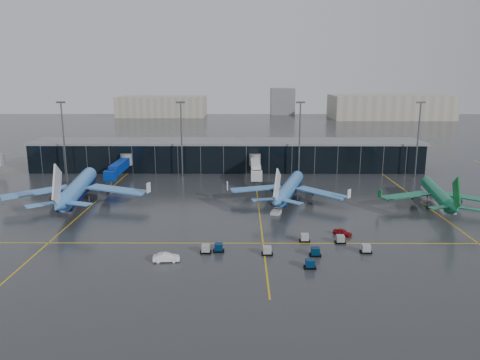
{
  "coord_description": "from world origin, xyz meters",
  "views": [
    {
      "loc": [
        5.66,
        -107.27,
        34.74
      ],
      "look_at": [
        5.0,
        18.0,
        6.0
      ],
      "focal_mm": 35.0,
      "sensor_mm": 36.0,
      "label": 1
    }
  ],
  "objects_px": {
    "airliner_klm_near": "(289,180)",
    "mobile_airstair": "(276,211)",
    "airliner_arkefly": "(77,178)",
    "service_van_red": "(342,232)",
    "airliner_aer_lingus": "(438,186)",
    "baggage_carts": "(291,249)",
    "service_van_white": "(166,257)"
  },
  "relations": [
    {
      "from": "airliner_arkefly",
      "to": "baggage_carts",
      "type": "distance_m",
      "value": 65.14
    },
    {
      "from": "airliner_klm_near",
      "to": "service_van_white",
      "type": "xyz_separation_m",
      "value": [
        -27.31,
        -42.95,
        -5.17
      ]
    },
    {
      "from": "service_van_red",
      "to": "service_van_white",
      "type": "relative_size",
      "value": 0.83
    },
    {
      "from": "mobile_airstair",
      "to": "service_van_red",
      "type": "height_order",
      "value": "mobile_airstair"
    },
    {
      "from": "service_van_red",
      "to": "airliner_arkefly",
      "type": "bearing_deg",
      "value": 107.19
    },
    {
      "from": "airliner_klm_near",
      "to": "mobile_airstair",
      "type": "distance_m",
      "value": 14.01
    },
    {
      "from": "airliner_arkefly",
      "to": "service_van_white",
      "type": "distance_m",
      "value": 50.7
    },
    {
      "from": "mobile_airstair",
      "to": "service_van_white",
      "type": "height_order",
      "value": "mobile_airstair"
    },
    {
      "from": "airliner_arkefly",
      "to": "service_van_white",
      "type": "xyz_separation_m",
      "value": [
        30.24,
        -40.21,
        -6.22
      ]
    },
    {
      "from": "service_van_red",
      "to": "airliner_klm_near",
      "type": "bearing_deg",
      "value": 55.81
    },
    {
      "from": "baggage_carts",
      "to": "service_van_white",
      "type": "height_order",
      "value": "baggage_carts"
    },
    {
      "from": "airliner_aer_lingus",
      "to": "service_van_red",
      "type": "relative_size",
      "value": 8.79
    },
    {
      "from": "airliner_aer_lingus",
      "to": "airliner_arkefly",
      "type": "bearing_deg",
      "value": -172.51
    },
    {
      "from": "airliner_klm_near",
      "to": "baggage_carts",
      "type": "xyz_separation_m",
      "value": [
        -3.26,
        -38.19,
        -5.24
      ]
    },
    {
      "from": "service_van_red",
      "to": "service_van_white",
      "type": "xyz_separation_m",
      "value": [
        -36.29,
        -14.74,
        0.11
      ]
    },
    {
      "from": "airliner_arkefly",
      "to": "service_van_red",
      "type": "distance_m",
      "value": 71.52
    },
    {
      "from": "service_van_white",
      "to": "mobile_airstair",
      "type": "bearing_deg",
      "value": -41.99
    },
    {
      "from": "baggage_carts",
      "to": "service_van_red",
      "type": "distance_m",
      "value": 15.8
    },
    {
      "from": "airliner_aer_lingus",
      "to": "mobile_airstair",
      "type": "bearing_deg",
      "value": -162.21
    },
    {
      "from": "airliner_klm_near",
      "to": "service_van_red",
      "type": "relative_size",
      "value": 9.4
    },
    {
      "from": "airliner_arkefly",
      "to": "baggage_carts",
      "type": "bearing_deg",
      "value": -40.66
    },
    {
      "from": "airliner_aer_lingus",
      "to": "service_van_red",
      "type": "height_order",
      "value": "airliner_aer_lingus"
    },
    {
      "from": "airliner_arkefly",
      "to": "airliner_aer_lingus",
      "type": "bearing_deg",
      "value": -9.33
    },
    {
      "from": "airliner_arkefly",
      "to": "baggage_carts",
      "type": "xyz_separation_m",
      "value": [
        54.28,
        -35.45,
        -6.28
      ]
    },
    {
      "from": "airliner_klm_near",
      "to": "airliner_aer_lingus",
      "type": "distance_m",
      "value": 39.02
    },
    {
      "from": "airliner_aer_lingus",
      "to": "service_van_white",
      "type": "height_order",
      "value": "airliner_aer_lingus"
    },
    {
      "from": "airliner_aer_lingus",
      "to": "baggage_carts",
      "type": "bearing_deg",
      "value": -132.94
    },
    {
      "from": "baggage_carts",
      "to": "mobile_airstair",
      "type": "distance_m",
      "value": 26.02
    },
    {
      "from": "airliner_klm_near",
      "to": "airliner_aer_lingus",
      "type": "bearing_deg",
      "value": 6.81
    },
    {
      "from": "baggage_carts",
      "to": "service_van_white",
      "type": "distance_m",
      "value": 24.51
    },
    {
      "from": "airliner_arkefly",
      "to": "airliner_klm_near",
      "type": "xyz_separation_m",
      "value": [
        57.55,
        2.74,
        -1.05
      ]
    },
    {
      "from": "service_van_white",
      "to": "airliner_klm_near",
      "type": "bearing_deg",
      "value": -37.84
    }
  ]
}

